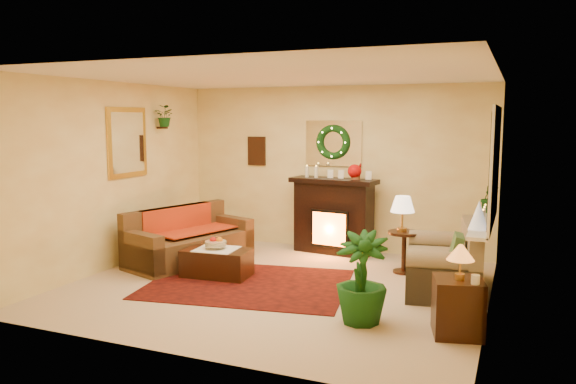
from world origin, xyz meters
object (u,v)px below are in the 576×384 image
at_px(loveseat, 442,256).
at_px(coffee_table, 217,261).
at_px(sofa, 190,234).
at_px(fireplace, 334,218).
at_px(end_table_square, 458,308).
at_px(side_table_round, 404,249).

xyz_separation_m(loveseat, coffee_table, (-2.83, -0.58, -0.21)).
bearing_deg(sofa, coffee_table, -16.09).
relative_size(fireplace, coffee_table, 1.36).
bearing_deg(end_table_square, loveseat, 103.04).
relative_size(sofa, loveseat, 1.30).
distance_m(sofa, coffee_table, 0.92).
relative_size(sofa, coffee_table, 2.10).
bearing_deg(coffee_table, sofa, 140.80).
bearing_deg(coffee_table, loveseat, 6.82).
bearing_deg(fireplace, sofa, -134.91).
distance_m(sofa, fireplace, 2.23).
height_order(side_table_round, coffee_table, side_table_round).
distance_m(fireplace, coffee_table, 2.16).
height_order(sofa, side_table_round, sofa).
distance_m(fireplace, side_table_round, 1.46).
bearing_deg(fireplace, coffee_table, -111.39).
xyz_separation_m(sofa, end_table_square, (3.90, -1.38, -0.16)).
relative_size(sofa, fireplace, 1.54).
bearing_deg(coffee_table, fireplace, 57.06).
relative_size(loveseat, end_table_square, 2.55).
distance_m(side_table_round, coffee_table, 2.53).
xyz_separation_m(fireplace, loveseat, (1.82, -1.31, -0.13)).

